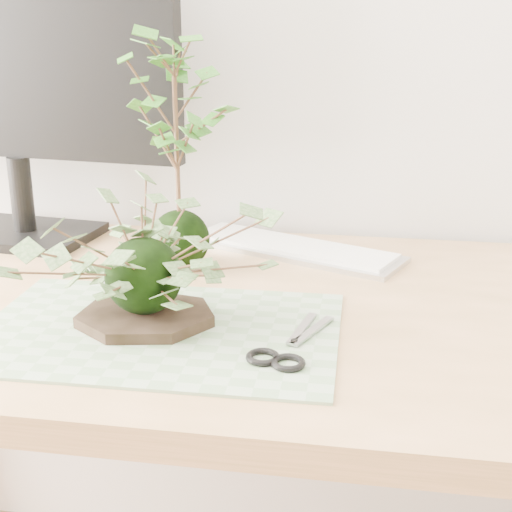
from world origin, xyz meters
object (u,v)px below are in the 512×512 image
object	(u,v)px
keyboard	(292,248)
monitor	(10,62)
maple_kokedama	(175,92)
desk	(217,353)
ivy_kokedama	(142,241)

from	to	relation	value
keyboard	monitor	xyz separation A→B (m)	(-0.50, 0.01, 0.31)
maple_kokedama	monitor	bearing A→B (deg)	159.81
desk	maple_kokedama	distance (m)	0.40
maple_kokedama	monitor	xyz separation A→B (m)	(-0.33, 0.12, 0.03)
monitor	maple_kokedama	bearing A→B (deg)	-13.41
desk	ivy_kokedama	size ratio (longest dim) A/B	4.68
desk	maple_kokedama	bearing A→B (deg)	124.73
keyboard	desk	bearing A→B (deg)	-86.89
monitor	ivy_kokedama	bearing A→B (deg)	-39.07
ivy_kokedama	desk	bearing A→B (deg)	55.78
ivy_kokedama	maple_kokedama	size ratio (longest dim) A/B	0.85
maple_kokedama	desk	bearing A→B (deg)	-55.27
ivy_kokedama	maple_kokedama	world-z (taller)	maple_kokedama
ivy_kokedama	keyboard	size ratio (longest dim) A/B	0.84
maple_kokedama	keyboard	bearing A→B (deg)	33.17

